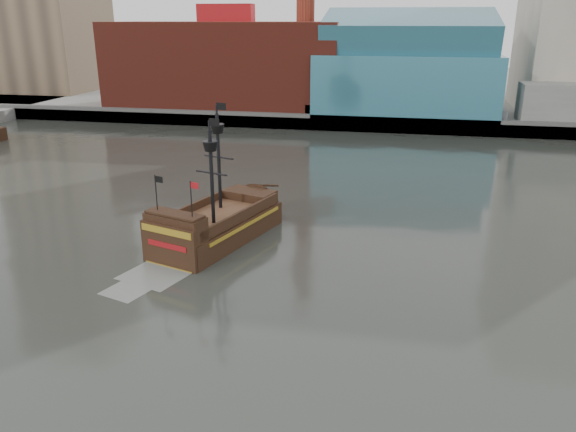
# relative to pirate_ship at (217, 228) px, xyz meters

# --- Properties ---
(ground) EXTENTS (400.00, 400.00, 0.00)m
(ground) POSITION_rel_pirate_ship_xyz_m (4.56, -12.08, -1.09)
(ground) COLOR #292C27
(ground) RESTS_ON ground
(promenade_far) EXTENTS (220.00, 60.00, 2.00)m
(promenade_far) POSITION_rel_pirate_ship_xyz_m (4.56, 79.92, -0.09)
(promenade_far) COLOR slate
(promenade_far) RESTS_ON ground
(seawall) EXTENTS (220.00, 1.00, 2.60)m
(seawall) POSITION_rel_pirate_ship_xyz_m (4.56, 50.42, 0.21)
(seawall) COLOR #4C4C49
(seawall) RESTS_ON ground
(pirate_ship) EXTENTS (9.34, 16.72, 12.00)m
(pirate_ship) POSITION_rel_pirate_ship_xyz_m (0.00, 0.00, 0.00)
(pirate_ship) COLOR black
(pirate_ship) RESTS_ON ground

